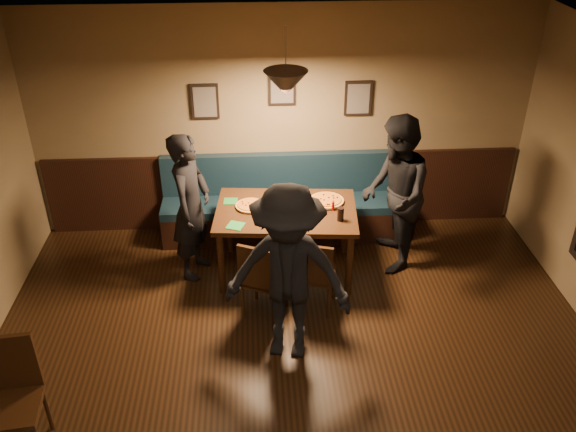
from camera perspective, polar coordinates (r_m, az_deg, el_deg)
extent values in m
plane|color=silver|center=(3.56, 2.37, 8.77)|extent=(7.00, 7.00, 0.00)
plane|color=#8C704F|center=(7.32, -0.57, 8.81)|extent=(6.00, 0.00, 6.00)
cube|color=black|center=(7.68, -0.52, 2.48)|extent=(5.88, 0.06, 1.00)
cube|color=black|center=(7.20, -7.86, 10.70)|extent=(0.32, 0.04, 0.42)
cube|color=black|center=(7.14, -0.57, 12.08)|extent=(0.32, 0.04, 0.42)
cube|color=black|center=(7.29, 6.65, 11.02)|extent=(0.32, 0.04, 0.42)
cone|color=black|center=(6.00, -0.21, 12.47)|extent=(0.44, 0.44, 0.25)
cube|color=black|center=(6.81, -0.18, -2.40)|extent=(1.61, 1.11, 0.82)
imported|color=black|center=(6.67, -9.17, 0.87)|extent=(0.58, 0.72, 1.71)
imported|color=black|center=(6.80, 10.08, 1.98)|extent=(0.76, 0.94, 1.83)
imported|color=black|center=(5.45, -0.02, -5.61)|extent=(1.28, 0.91, 1.80)
cylinder|color=orange|center=(6.65, -3.58, 0.99)|extent=(0.36, 0.36, 0.04)
cylinder|color=#C16224|center=(6.43, -0.06, -0.06)|extent=(0.37, 0.37, 0.04)
cylinder|color=orange|center=(6.74, 3.68, 1.47)|extent=(0.45, 0.45, 0.04)
cylinder|color=black|center=(6.38, 5.00, 0.18)|extent=(0.08, 0.08, 0.15)
cylinder|color=#9C0905|center=(6.57, 4.29, 1.04)|extent=(0.03, 0.03, 0.13)
cube|color=#1B6828|center=(6.78, -5.46, 1.41)|extent=(0.16, 0.16, 0.01)
cube|color=#20792D|center=(6.32, -4.99, -0.92)|extent=(0.22, 0.22, 0.01)
cube|color=silver|center=(6.28, -0.50, -1.06)|extent=(0.17, 0.07, 0.00)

